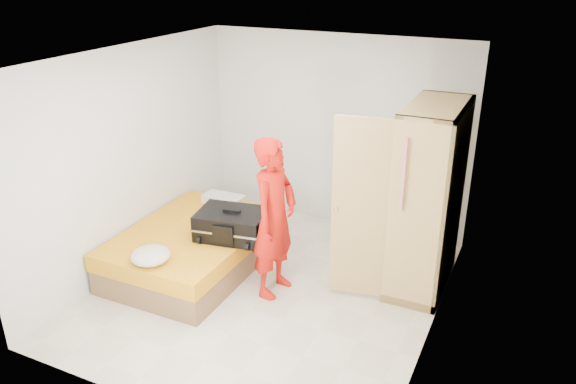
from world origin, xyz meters
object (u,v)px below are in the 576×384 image
at_px(wardrobe, 422,204).
at_px(bed, 193,249).
at_px(round_cushion, 151,256).
at_px(person, 274,218).
at_px(suitcase, 232,224).

bearing_deg(wardrobe, bed, -162.42).
bearing_deg(wardrobe, round_cushion, -146.98).
xyz_separation_m(bed, person, (1.11, -0.03, 0.65)).
xyz_separation_m(wardrobe, suitcase, (-1.99, -0.72, -0.35)).
relative_size(wardrobe, person, 1.17).
xyz_separation_m(bed, wardrobe, (2.50, 0.79, 0.75)).
relative_size(bed, wardrobe, 0.96).
bearing_deg(bed, person, -1.57).
bearing_deg(wardrobe, suitcase, -160.06).
distance_m(wardrobe, person, 1.62).
xyz_separation_m(bed, round_cushion, (0.04, -0.81, 0.33)).
bearing_deg(suitcase, person, -19.43).
bearing_deg(round_cushion, person, 36.01).
relative_size(wardrobe, round_cushion, 5.03).
bearing_deg(wardrobe, person, -149.42).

